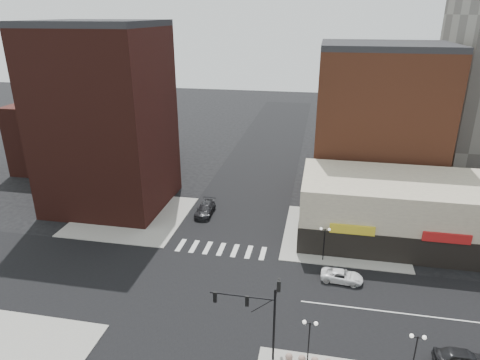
# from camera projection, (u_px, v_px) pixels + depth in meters

# --- Properties ---
(ground) EXTENTS (240.00, 240.00, 0.00)m
(ground) POSITION_uv_depth(u_px,v_px,m) (204.00, 290.00, 44.20)
(ground) COLOR black
(ground) RESTS_ON ground
(road_ew) EXTENTS (200.00, 14.00, 0.02)m
(road_ew) POSITION_uv_depth(u_px,v_px,m) (204.00, 290.00, 44.20)
(road_ew) COLOR black
(road_ew) RESTS_ON ground
(road_ns) EXTENTS (14.00, 200.00, 0.02)m
(road_ns) POSITION_uv_depth(u_px,v_px,m) (204.00, 290.00, 44.20)
(road_ns) COLOR black
(road_ns) RESTS_ON ground
(sidewalk_nw) EXTENTS (15.00, 15.00, 0.12)m
(sidewalk_nw) POSITION_uv_depth(u_px,v_px,m) (132.00, 216.00, 60.01)
(sidewalk_nw) COLOR gray
(sidewalk_nw) RESTS_ON ground
(sidewalk_ne) EXTENTS (15.00, 15.00, 0.12)m
(sidewalk_ne) POSITION_uv_depth(u_px,v_px,m) (343.00, 235.00, 54.83)
(sidewalk_ne) COLOR gray
(sidewalk_ne) RESTS_ON ground
(building_nw) EXTENTS (16.00, 15.00, 25.00)m
(building_nw) POSITION_uv_depth(u_px,v_px,m) (106.00, 121.00, 59.91)
(building_nw) COLOR #3B1812
(building_nw) RESTS_ON ground
(building_nw_low) EXTENTS (20.00, 18.00, 12.00)m
(building_nw_low) POSITION_uv_depth(u_px,v_px,m) (85.00, 133.00, 78.77)
(building_nw_low) COLOR #3B1812
(building_nw_low) RESTS_ON ground
(building_ne_midrise) EXTENTS (18.00, 15.00, 22.00)m
(building_ne_midrise) POSITION_uv_depth(u_px,v_px,m) (378.00, 125.00, 63.71)
(building_ne_midrise) COLOR brown
(building_ne_midrise) RESTS_ON ground
(building_ne_row) EXTENTS (24.20, 12.20, 8.00)m
(building_ne_row) POSITION_uv_depth(u_px,v_px,m) (399.00, 215.00, 52.93)
(building_ne_row) COLOR beige
(building_ne_row) RESTS_ON ground
(traffic_signal) EXTENTS (5.59, 3.09, 7.77)m
(traffic_signal) POSITION_uv_depth(u_px,v_px,m) (263.00, 307.00, 33.94)
(traffic_signal) COLOR black
(traffic_signal) RESTS_ON ground
(street_lamp_se_a) EXTENTS (1.22, 0.32, 4.16)m
(street_lamp_se_a) POSITION_uv_depth(u_px,v_px,m) (310.00, 331.00, 33.72)
(street_lamp_se_a) COLOR black
(street_lamp_se_a) RESTS_ON sidewalk_se
(street_lamp_se_b) EXTENTS (1.22, 0.32, 4.16)m
(street_lamp_se_b) POSITION_uv_depth(u_px,v_px,m) (416.00, 345.00, 32.29)
(street_lamp_se_b) COLOR black
(street_lamp_se_b) RESTS_ON sidewalk_se
(street_lamp_ne) EXTENTS (1.22, 0.32, 4.16)m
(street_lamp_ne) POSITION_uv_depth(u_px,v_px,m) (325.00, 236.00, 48.15)
(street_lamp_ne) COLOR black
(street_lamp_ne) RESTS_ON sidewalk_ne
(white_suv) EXTENTS (4.56, 2.38, 1.23)m
(white_suv) POSITION_uv_depth(u_px,v_px,m) (342.00, 276.00, 45.41)
(white_suv) COLOR white
(white_suv) RESTS_ON ground
(dark_sedan_east) EXTENTS (4.49, 1.81, 1.53)m
(dark_sedan_east) POSITION_uv_depth(u_px,v_px,m) (463.00, 359.00, 34.39)
(dark_sedan_east) COLOR black
(dark_sedan_east) RESTS_ON ground
(dark_sedan_north) EXTENTS (2.26, 5.40, 1.56)m
(dark_sedan_north) POSITION_uv_depth(u_px,v_px,m) (205.00, 209.00, 60.43)
(dark_sedan_north) COLOR black
(dark_sedan_north) RESTS_ON ground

